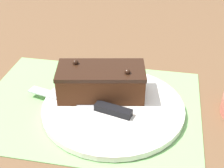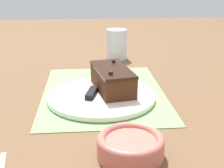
# 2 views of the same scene
# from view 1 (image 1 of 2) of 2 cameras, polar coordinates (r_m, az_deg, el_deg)

# --- Properties ---
(ground_plane) EXTENTS (3.00, 3.00, 0.00)m
(ground_plane) POSITION_cam_1_polar(r_m,az_deg,el_deg) (0.66, -4.14, -3.95)
(ground_plane) COLOR brown
(placemat_woven) EXTENTS (0.46, 0.34, 0.00)m
(placemat_woven) POSITION_cam_1_polar(r_m,az_deg,el_deg) (0.66, -4.15, -3.81)
(placemat_woven) COLOR #7AB266
(placemat_woven) RESTS_ON ground_plane
(cake_plate) EXTENTS (0.29, 0.29, 0.01)m
(cake_plate) POSITION_cam_1_polar(r_m,az_deg,el_deg) (0.64, 0.22, -4.25)
(cake_plate) COLOR white
(cake_plate) RESTS_ON placemat_woven
(chocolate_cake) EXTENTS (0.19, 0.12, 0.07)m
(chocolate_cake) POSITION_cam_1_polar(r_m,az_deg,el_deg) (0.65, -2.00, 0.46)
(chocolate_cake) COLOR #472614
(chocolate_cake) RESTS_ON cake_plate
(serving_knife) EXTENTS (0.23, 0.08, 0.01)m
(serving_knife) POSITION_cam_1_polar(r_m,az_deg,el_deg) (0.63, -3.09, -3.99)
(serving_knife) COLOR black
(serving_knife) RESTS_ON cake_plate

